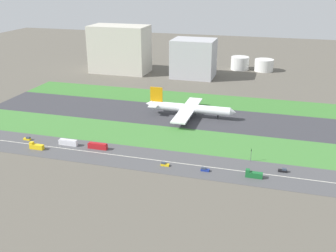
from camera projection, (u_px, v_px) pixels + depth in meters
name	position (u px, v px, depth m)	size (l,w,h in m)	color
ground_plane	(177.00, 116.00, 280.21)	(800.00, 800.00, 0.00)	#5B564C
runway	(177.00, 115.00, 280.19)	(280.00, 46.00, 0.10)	#38383D
grass_median_north	(190.00, 99.00, 316.93)	(280.00, 36.00, 0.10)	#3D7A33
grass_median_south	(160.00, 137.00, 243.44)	(280.00, 36.00, 0.10)	#427F38
highway	(143.00, 159.00, 214.76)	(280.00, 28.00, 0.10)	#4C4C4F
highway_centerline	(143.00, 158.00, 214.74)	(266.00, 0.50, 0.01)	silver
airliner	(188.00, 108.00, 275.84)	(65.00, 56.00, 19.70)	white
truck_0	(253.00, 174.00, 194.29)	(8.40, 2.50, 4.00)	#19662D
car_0	(27.00, 139.00, 238.45)	(4.40, 1.80, 2.00)	yellow
truck_1	(36.00, 146.00, 225.90)	(8.40, 2.50, 4.00)	yellow
bus_1	(98.00, 146.00, 226.11)	(11.60, 2.50, 3.50)	#B2191E
car_3	(283.00, 170.00, 199.91)	(4.40, 1.80, 2.00)	black
bus_0	(68.00, 142.00, 230.98)	(11.60, 2.50, 3.50)	silver
car_2	(205.00, 169.00, 200.86)	(4.40, 1.80, 2.00)	navy
car_1	(165.00, 164.00, 206.36)	(4.40, 1.80, 2.00)	yellow
traffic_light	(251.00, 154.00, 210.21)	(0.36, 0.50, 7.20)	#4C4C51
terminal_building	(120.00, 49.00, 397.01)	(57.84, 31.98, 46.87)	beige
hangar_building	(194.00, 58.00, 379.21)	(40.50, 32.08, 36.57)	#B2B2B7
fuel_tank_west	(240.00, 63.00, 413.38)	(18.71, 18.71, 13.45)	silver
fuel_tank_centre	(264.00, 65.00, 407.22)	(19.30, 19.30, 12.15)	silver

